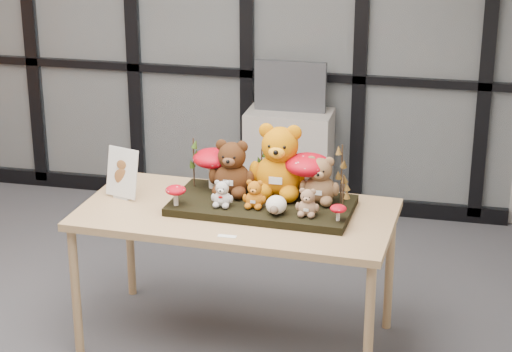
% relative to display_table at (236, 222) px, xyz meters
% --- Properties ---
extents(room_shell, '(5.00, 5.00, 5.00)m').
position_rel_display_table_xyz_m(room_shell, '(-0.89, -0.38, 0.94)').
color(room_shell, '#BCB8B2').
rests_on(room_shell, floor).
extents(glass_partition, '(4.90, 0.06, 2.78)m').
position_rel_display_table_xyz_m(glass_partition, '(-0.89, 2.09, 0.68)').
color(glass_partition, '#2D383F').
rests_on(glass_partition, floor).
extents(display_table, '(1.75, 0.93, 0.80)m').
position_rel_display_table_xyz_m(display_table, '(0.00, 0.00, 0.00)').
color(display_table, tan).
rests_on(display_table, floor).
extents(diorama_tray, '(1.01, 0.54, 0.04)m').
position_rel_display_table_xyz_m(diorama_tray, '(0.13, 0.06, 0.09)').
color(diorama_tray, black).
rests_on(diorama_tray, display_table).
extents(bear_pooh_yellow, '(0.36, 0.33, 0.45)m').
position_rel_display_table_xyz_m(bear_pooh_yellow, '(0.20, 0.19, 0.33)').
color(bear_pooh_yellow, '#C77005').
rests_on(bear_pooh_yellow, diorama_tray).
extents(bear_brown_medium, '(0.27, 0.25, 0.34)m').
position_rel_display_table_xyz_m(bear_brown_medium, '(-0.06, 0.15, 0.28)').
color(bear_brown_medium, '#3F200E').
rests_on(bear_brown_medium, diorama_tray).
extents(bear_tan_back, '(0.23, 0.21, 0.29)m').
position_rel_display_table_xyz_m(bear_tan_back, '(0.44, 0.13, 0.25)').
color(bear_tan_back, brown).
rests_on(bear_tan_back, diorama_tray).
extents(bear_small_yellow, '(0.14, 0.12, 0.17)m').
position_rel_display_table_xyz_m(bear_small_yellow, '(0.11, -0.02, 0.19)').
color(bear_small_yellow, '#BB600E').
rests_on(bear_small_yellow, diorama_tray).
extents(bear_white_bow, '(0.13, 0.12, 0.16)m').
position_rel_display_table_xyz_m(bear_white_bow, '(-0.06, -0.05, 0.19)').
color(bear_white_bow, beige).
rests_on(bear_white_bow, diorama_tray).
extents(bear_beige_small, '(0.13, 0.12, 0.17)m').
position_rel_display_table_xyz_m(bear_beige_small, '(0.41, -0.07, 0.19)').
color(bear_beige_small, '#956E4F').
rests_on(bear_beige_small, diorama_tray).
extents(plush_cream_hedgehog, '(0.09, 0.08, 0.11)m').
position_rel_display_table_xyz_m(plush_cream_hedgehog, '(0.24, -0.09, 0.16)').
color(plush_cream_hedgehog, white).
rests_on(plush_cream_hedgehog, diorama_tray).
extents(mushroom_back_left, '(0.23, 0.23, 0.25)m').
position_rel_display_table_xyz_m(mushroom_back_left, '(-0.19, 0.21, 0.23)').
color(mushroom_back_left, '#AA0513').
rests_on(mushroom_back_left, diorama_tray).
extents(mushroom_back_right, '(0.25, 0.25, 0.28)m').
position_rel_display_table_xyz_m(mushroom_back_right, '(0.36, 0.16, 0.25)').
color(mushroom_back_right, '#AA0513').
rests_on(mushroom_back_right, diorama_tray).
extents(mushroom_front_left, '(0.11, 0.11, 0.12)m').
position_rel_display_table_xyz_m(mushroom_front_left, '(-0.31, -0.09, 0.17)').
color(mushroom_front_left, '#AA0513').
rests_on(mushroom_front_left, diorama_tray).
extents(mushroom_front_right, '(0.09, 0.09, 0.10)m').
position_rel_display_table_xyz_m(mushroom_front_right, '(0.57, -0.11, 0.16)').
color(mushroom_front_right, '#AA0513').
rests_on(mushroom_front_right, diorama_tray).
extents(sprig_green_far_left, '(0.05, 0.05, 0.29)m').
position_rel_display_table_xyz_m(sprig_green_far_left, '(-0.30, 0.21, 0.25)').
color(sprig_green_far_left, '#1B350C').
rests_on(sprig_green_far_left, diorama_tray).
extents(sprig_green_mid_left, '(0.05, 0.05, 0.24)m').
position_rel_display_table_xyz_m(sprig_green_mid_left, '(-0.17, 0.25, 0.23)').
color(sprig_green_mid_left, '#1B350C').
rests_on(sprig_green_mid_left, diorama_tray).
extents(sprig_dry_far_right, '(0.05, 0.05, 0.33)m').
position_rel_display_table_xyz_m(sprig_dry_far_right, '(0.55, 0.15, 0.27)').
color(sprig_dry_far_right, brown).
rests_on(sprig_dry_far_right, diorama_tray).
extents(sprig_dry_mid_right, '(0.05, 0.05, 0.20)m').
position_rel_display_table_xyz_m(sprig_dry_mid_right, '(0.58, 0.02, 0.21)').
color(sprig_dry_mid_right, brown).
rests_on(sprig_dry_mid_right, diorama_tray).
extents(sprig_green_centre, '(0.05, 0.05, 0.24)m').
position_rel_display_table_xyz_m(sprig_green_centre, '(0.09, 0.25, 0.23)').
color(sprig_green_centre, '#1B350C').
rests_on(sprig_green_centre, diorama_tray).
extents(sign_holder, '(0.21, 0.12, 0.29)m').
position_rel_display_table_xyz_m(sign_holder, '(-0.67, 0.05, 0.20)').
color(sign_holder, silver).
rests_on(sign_holder, display_table).
extents(label_card, '(0.10, 0.03, 0.00)m').
position_rel_display_table_xyz_m(label_card, '(0.04, -0.34, 0.07)').
color(label_card, white).
rests_on(label_card, display_table).
extents(cabinet, '(0.63, 0.37, 0.84)m').
position_rel_display_table_xyz_m(cabinet, '(-0.07, 1.87, -0.32)').
color(cabinet, '#B3ABA0').
rests_on(cabinet, floor).
extents(monitor, '(0.52, 0.05, 0.37)m').
position_rel_display_table_xyz_m(monitor, '(-0.07, 1.89, 0.28)').
color(monitor, '#494B50').
rests_on(monitor, cabinet).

